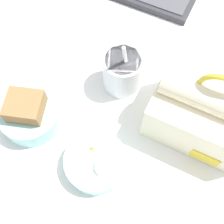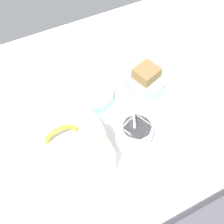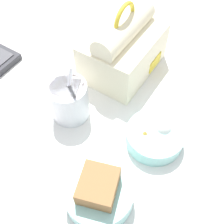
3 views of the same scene
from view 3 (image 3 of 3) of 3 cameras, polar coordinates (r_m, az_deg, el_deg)
desk_surface at (r=66.08cm, az=-5.33°, el=-3.05°), size 140.00×110.00×2.00cm
lunch_bag at (r=71.78cm, az=2.32°, el=12.77°), size 20.64×15.21×19.46cm
soup_cup at (r=63.69cm, az=-8.73°, el=2.46°), size 8.79×8.79×15.67cm
bento_bowl_sandwich at (r=54.35cm, az=-2.67°, el=-16.09°), size 13.09×13.09×8.70cm
bento_bowl_snacks at (r=61.62cm, az=8.65°, el=-4.85°), size 12.53×12.53×5.33cm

